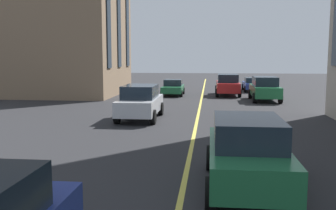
% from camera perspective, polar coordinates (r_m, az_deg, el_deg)
% --- Properties ---
extents(lane_centre_line, '(80.00, 0.16, 0.01)m').
position_cam_1_polar(lane_centre_line, '(18.94, 4.09, -3.31)').
color(lane_centre_line, '#D8C64C').
rests_on(lane_centre_line, ground_plane).
extents(car_green_parked_b, '(3.90, 1.89, 1.40)m').
position_cam_1_polar(car_green_parked_b, '(34.16, 0.74, 2.61)').
color(car_green_parked_b, '#1E6038').
rests_on(car_green_parked_b, ground_plane).
extents(car_green_near, '(4.70, 2.14, 1.88)m').
position_cam_1_polar(car_green_near, '(30.83, 14.09, 2.39)').
color(car_green_near, '#1E6038').
rests_on(car_green_near, ground_plane).
extents(car_silver_parked_a, '(4.70, 2.14, 1.88)m').
position_cam_1_polar(car_silver_parked_a, '(21.29, -4.12, 0.49)').
color(car_silver_parked_a, '#B7BABF').
rests_on(car_silver_parked_a, ground_plane).
extents(car_blue_far, '(4.40, 1.95, 1.37)m').
position_cam_1_polar(car_blue_far, '(38.97, 12.45, 3.02)').
color(car_blue_far, navy).
rests_on(car_blue_far, ground_plane).
extents(car_red_mid, '(4.70, 2.14, 1.88)m').
position_cam_1_polar(car_red_mid, '(34.45, 8.80, 3.01)').
color(car_red_mid, '#B21E1E').
rests_on(car_red_mid, ground_plane).
extents(car_green_oncoming, '(4.70, 2.14, 1.88)m').
position_cam_1_polar(car_green_oncoming, '(10.39, 11.60, -6.84)').
color(car_green_oncoming, '#1E6038').
rests_on(car_green_oncoming, ground_plane).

